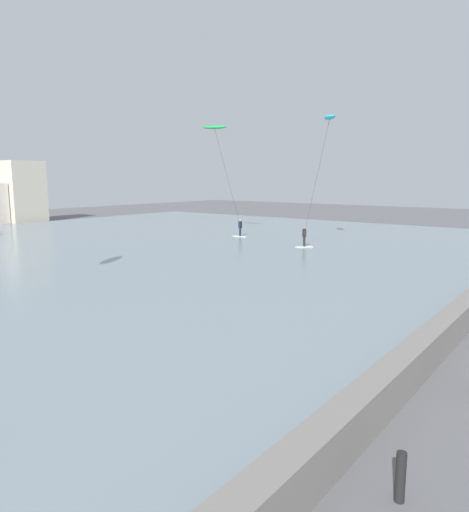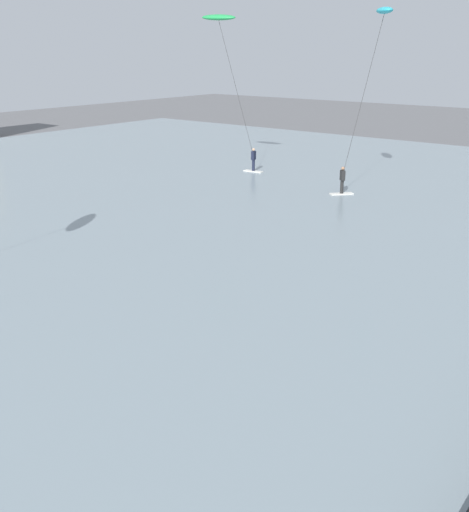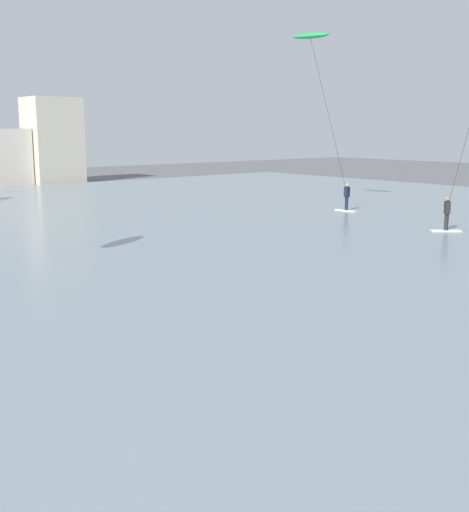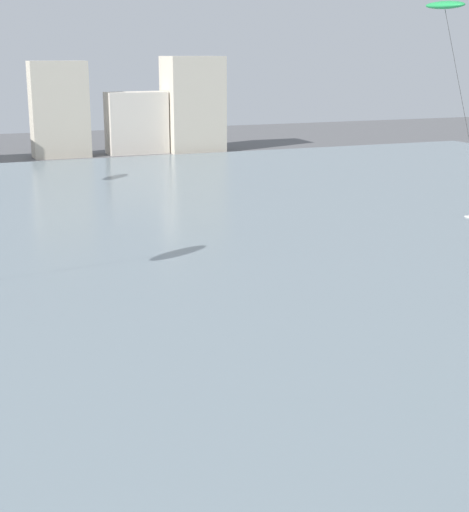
% 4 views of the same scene
% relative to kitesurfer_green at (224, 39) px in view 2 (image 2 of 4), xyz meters
% --- Properties ---
extents(kitesurfer_green, '(2.20, 4.02, 10.40)m').
position_rel_kitesurfer_green_xyz_m(kitesurfer_green, '(0.00, 0.00, 0.00)').
color(kitesurfer_green, silver).
rests_on(kitesurfer_green, water_bay).
extents(kitesurfer_cyan, '(3.11, 2.95, 10.40)m').
position_rel_kitesurfer_green_xyz_m(kitesurfer_cyan, '(-0.18, -11.01, -0.13)').
color(kitesurfer_cyan, silver).
rests_on(kitesurfer_cyan, water_bay).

